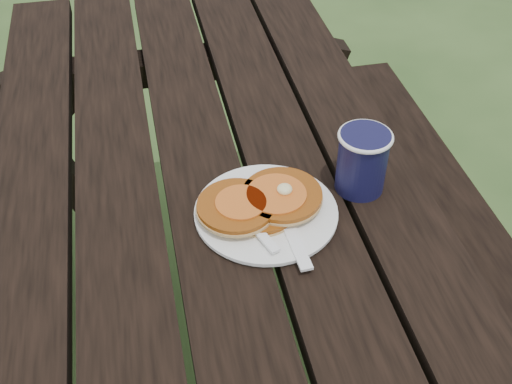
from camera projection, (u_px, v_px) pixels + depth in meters
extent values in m
cube|color=black|center=(216.00, 234.00, 1.05)|extent=(0.75, 1.80, 0.04)
cube|color=black|center=(484.00, 294.00, 1.34)|extent=(0.25, 1.80, 0.04)
cylinder|color=white|center=(266.00, 213.00, 1.05)|extent=(0.24, 0.24, 0.01)
cylinder|color=#934810|center=(259.00, 207.00, 1.05)|extent=(0.13, 0.13, 0.01)
cylinder|color=#934810|center=(236.00, 206.00, 1.03)|extent=(0.13, 0.13, 0.01)
cylinder|color=#934810|center=(282.00, 195.00, 1.05)|extent=(0.13, 0.13, 0.01)
cylinder|color=#B7531A|center=(276.00, 193.00, 1.04)|extent=(0.10, 0.10, 0.00)
ellipsoid|color=#F4E59E|center=(285.00, 189.00, 1.04)|extent=(0.03, 0.03, 0.02)
cube|color=white|center=(289.00, 228.00, 1.02)|extent=(0.03, 0.18, 0.00)
cylinder|color=#121236|center=(362.00, 162.00, 1.07)|extent=(0.08, 0.08, 0.11)
torus|color=white|center=(366.00, 136.00, 1.04)|extent=(0.09, 0.09, 0.01)
cylinder|color=black|center=(366.00, 137.00, 1.04)|extent=(0.07, 0.07, 0.01)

